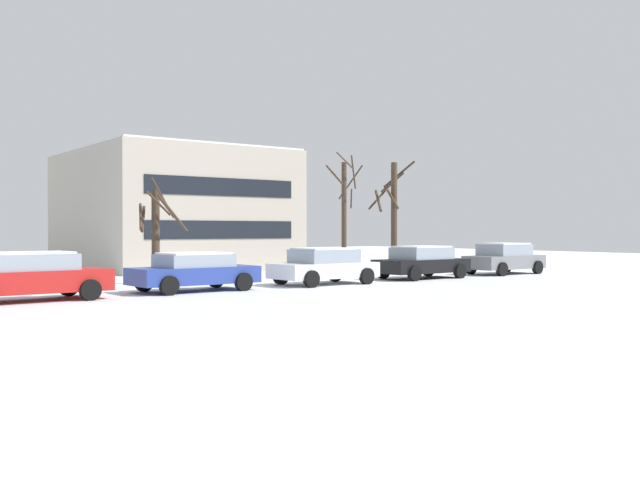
# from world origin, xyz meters

# --- Properties ---
(parked_car_red) EXTENTS (4.55, 2.23, 1.47)m
(parked_car_red) POSITION_xyz_m (2.84, 8.89, 0.75)
(parked_car_red) COLOR red
(parked_car_red) RESTS_ON ground
(parked_car_blue) EXTENTS (4.43, 2.24, 1.35)m
(parked_car_blue) POSITION_xyz_m (8.33, 9.16, 0.70)
(parked_car_blue) COLOR #283D93
(parked_car_blue) RESTS_ON ground
(parked_car_white) EXTENTS (4.28, 2.28, 1.43)m
(parked_car_white) POSITION_xyz_m (13.83, 9.01, 0.73)
(parked_car_white) COLOR white
(parked_car_white) RESTS_ON ground
(parked_car_black) EXTENTS (4.45, 2.22, 1.43)m
(parked_car_black) POSITION_xyz_m (19.32, 9.22, 0.73)
(parked_car_black) COLOR black
(parked_car_black) RESTS_ON ground
(parked_car_gray) EXTENTS (4.30, 2.16, 1.50)m
(parked_car_gray) POSITION_xyz_m (24.81, 9.18, 0.76)
(parked_car_gray) COLOR slate
(parked_car_gray) RESTS_ON ground
(tree_far_right) EXTENTS (2.29, 1.59, 5.56)m
(tree_far_right) POSITION_xyz_m (20.88, 12.83, 2.97)
(tree_far_right) COLOR #423326
(tree_far_right) RESTS_ON ground
(tree_far_left) EXTENTS (2.01, 2.01, 4.16)m
(tree_far_left) POSITION_xyz_m (8.65, 13.09, 2.05)
(tree_far_left) COLOR #423326
(tree_far_left) RESTS_ON ground
(tree_far_mid) EXTENTS (1.56, 1.58, 5.81)m
(tree_far_mid) POSITION_xyz_m (18.37, 13.49, 2.92)
(tree_far_mid) COLOR #423326
(tree_far_mid) RESTS_ON ground
(building_far_right) EXTENTS (10.30, 11.89, 6.52)m
(building_far_right) POSITION_xyz_m (14.47, 24.28, 3.26)
(building_far_right) COLOR #B2A899
(building_far_right) RESTS_ON ground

